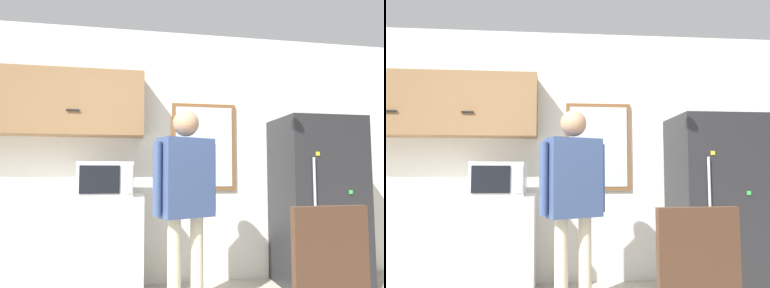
% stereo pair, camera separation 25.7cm
% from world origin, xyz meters
% --- Properties ---
extents(back_wall, '(6.00, 0.06, 2.70)m').
position_xyz_m(back_wall, '(0.00, 2.12, 1.35)').
color(back_wall, silver).
rests_on(back_wall, ground_plane).
extents(counter, '(2.06, 0.62, 0.94)m').
position_xyz_m(counter, '(-1.17, 1.78, 0.47)').
color(counter, silver).
rests_on(counter, ground_plane).
extents(upper_cabinets, '(2.06, 0.32, 0.65)m').
position_xyz_m(upper_cabinets, '(-1.17, 1.94, 1.84)').
color(upper_cabinets, olive).
extents(microwave, '(0.49, 0.42, 0.31)m').
position_xyz_m(microwave, '(-0.48, 1.70, 1.10)').
color(microwave, white).
rests_on(microwave, counter).
extents(person, '(0.56, 0.37, 1.68)m').
position_xyz_m(person, '(0.20, 1.26, 1.03)').
color(person, beige).
rests_on(person, ground_plane).
extents(refrigerator, '(0.80, 0.70, 1.72)m').
position_xyz_m(refrigerator, '(1.65, 1.74, 0.86)').
color(refrigerator, '#232326').
rests_on(refrigerator, ground_plane).
extents(window, '(0.70, 0.05, 0.94)m').
position_xyz_m(window, '(0.52, 2.07, 1.43)').
color(window, brown).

